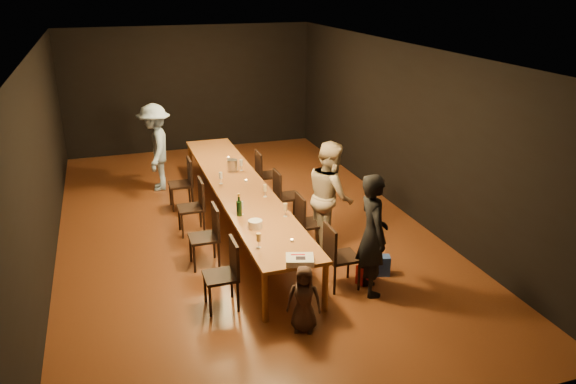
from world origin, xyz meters
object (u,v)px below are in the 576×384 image
object	(u,v)px
chair_right_0	(342,256)
plate_stack	(255,224)
child	(304,299)
birthday_cake	(300,260)
chair_left_0	(220,275)
ice_bucket	(232,165)
table	(240,188)
chair_right_2	(288,196)
chair_right_3	(268,174)
chair_right_1	(312,222)
woman_birthday	(373,235)
champagne_bottle	(239,205)
chair_left_1	(204,237)
chair_left_3	(180,184)
man_blue	(156,147)
chair_left_2	(191,207)
woman_tan	(330,196)

from	to	relation	value
chair_right_0	plate_stack	xyz separation A→B (m)	(-1.05, 0.67, 0.34)
child	birthday_cake	bearing A→B (deg)	104.65
chair_left_0	ice_bucket	distance (m)	3.36
table	chair_right_2	distance (m)	0.88
chair_right_0	chair_right_3	bearing A→B (deg)	180.00
chair_right_1	woman_birthday	distance (m)	1.53
table	chair_right_1	size ratio (longest dim) A/B	6.45
child	birthday_cake	xyz separation A→B (m)	(0.05, 0.31, 0.36)
champagne_bottle	ice_bucket	size ratio (longest dim) A/B	1.66
chair_left_1	chair_right_3	bearing A→B (deg)	-35.31
chair_left_3	champagne_bottle	xyz separation A→B (m)	(0.54, -2.43, 0.46)
chair_left_3	chair_left_1	bearing A→B (deg)	-180.00
table	man_blue	world-z (taller)	man_blue
chair_right_1	chair_left_2	size ratio (longest dim) A/B	1.00
woman_tan	champagne_bottle	world-z (taller)	woman_tan
birthday_cake	chair_left_3	bearing A→B (deg)	119.87
chair_left_3	woman_birthday	xyz separation A→B (m)	(2.02, -3.84, 0.39)
chair_left_2	birthday_cake	bearing A→B (deg)	-162.72
woman_birthday	man_blue	bearing A→B (deg)	31.59
chair_left_3	chair_left_0	bearing A→B (deg)	-180.00
woman_birthday	woman_tan	distance (m)	1.44
chair_right_1	plate_stack	world-z (taller)	chair_right_1
chair_left_0	chair_right_1	bearing A→B (deg)	-54.78
chair_right_1	chair_left_3	xyz separation A→B (m)	(-1.70, 2.40, 0.00)
chair_right_3	chair_left_0	distance (m)	3.98
chair_left_1	chair_right_0	bearing A→B (deg)	-125.22
birthday_cake	child	bearing A→B (deg)	-82.32
chair_left_0	champagne_bottle	world-z (taller)	champagne_bottle
chair_left_0	chair_left_3	xyz separation A→B (m)	(0.00, 3.60, 0.00)
chair_right_2	man_blue	bearing A→B (deg)	-139.44
chair_right_3	table	bearing A→B (deg)	-35.31
birthday_cake	champagne_bottle	xyz separation A→B (m)	(-0.36, 1.67, 0.13)
chair_right_0	ice_bucket	world-z (taller)	ice_bucket
woman_birthday	woman_tan	world-z (taller)	woman_tan
chair_right_0	ice_bucket	size ratio (longest dim) A/B	4.46
birthday_cake	woman_birthday	bearing A→B (deg)	30.43
chair_right_0	champagne_bottle	world-z (taller)	champagne_bottle
man_blue	child	xyz separation A→B (m)	(1.15, -5.55, -0.44)
chair_right_0	champagne_bottle	size ratio (longest dim) A/B	2.69
birthday_cake	champagne_bottle	distance (m)	1.71
chair_right_3	birthday_cake	size ratio (longest dim) A/B	2.28
woman_birthday	ice_bucket	size ratio (longest dim) A/B	8.18
chair_left_2	plate_stack	world-z (taller)	chair_left_2
chair_left_0	chair_left_1	distance (m)	1.20
chair_right_1	champagne_bottle	distance (m)	1.25
chair_left_0	chair_left_2	bearing A→B (deg)	0.00
chair_left_3	woman_tan	size ratio (longest dim) A/B	0.53
chair_right_2	man_blue	xyz separation A→B (m)	(-2.00, 2.34, 0.41)
chair_left_1	woman_tan	distance (m)	2.04
man_blue	champagne_bottle	distance (m)	3.67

